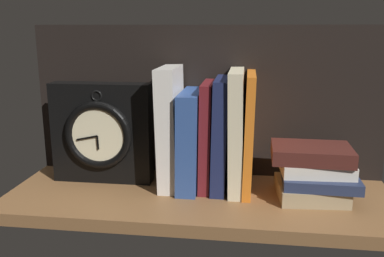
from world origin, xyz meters
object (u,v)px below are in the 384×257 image
at_px(book_blue_modern, 191,139).
at_px(framed_clock, 102,133).
at_px(book_cream_twain, 236,131).
at_px(book_orange_pandolfini, 249,132).
at_px(book_stack_side, 314,172).
at_px(book_maroon_dawkins, 207,136).
at_px(book_white_catcher, 171,127).
at_px(book_navy_bierce, 221,134).

xyz_separation_m(book_blue_modern, framed_clock, (-0.20, 0.00, 0.01)).
bearing_deg(book_cream_twain, book_orange_pandolfini, 0.00).
bearing_deg(book_stack_side, book_maroon_dawkins, 172.26).
bearing_deg(book_cream_twain, book_white_catcher, 180.00).
bearing_deg(book_blue_modern, book_cream_twain, 0.00).
bearing_deg(book_white_catcher, book_navy_bierce, 0.00).
distance_m(book_white_catcher, book_maroon_dawkins, 0.08).
xyz_separation_m(book_blue_modern, book_navy_bierce, (0.06, 0.00, 0.01)).
xyz_separation_m(book_maroon_dawkins, book_navy_bierce, (0.03, 0.00, 0.00)).
height_order(book_maroon_dawkins, framed_clock, book_maroon_dawkins).
xyz_separation_m(book_white_catcher, book_maroon_dawkins, (0.08, 0.00, -0.02)).
height_order(book_blue_modern, framed_clock, framed_clock).
bearing_deg(book_stack_side, book_cream_twain, 169.32).
height_order(book_orange_pandolfini, book_stack_side, book_orange_pandolfini).
height_order(book_blue_modern, book_cream_twain, book_cream_twain).
bearing_deg(book_stack_side, book_white_catcher, 174.28).
bearing_deg(book_maroon_dawkins, book_blue_modern, -180.00).
distance_m(book_blue_modern, book_stack_side, 0.26).
bearing_deg(book_orange_pandolfini, book_cream_twain, 180.00).
distance_m(book_maroon_dawkins, book_orange_pandolfini, 0.09).
bearing_deg(book_cream_twain, book_maroon_dawkins, 180.00).
height_order(book_navy_bierce, book_orange_pandolfini, book_orange_pandolfini).
bearing_deg(book_orange_pandolfini, book_maroon_dawkins, 180.00).
relative_size(book_blue_modern, book_stack_side, 1.20).
height_order(book_white_catcher, framed_clock, book_white_catcher).
bearing_deg(book_blue_modern, book_white_catcher, 180.00).
relative_size(book_blue_modern, book_cream_twain, 0.82).
xyz_separation_m(book_cream_twain, framed_clock, (-0.29, 0.00, -0.02)).
height_order(book_maroon_dawkins, book_stack_side, book_maroon_dawkins).
xyz_separation_m(book_white_catcher, book_stack_side, (0.30, -0.03, -0.08)).
height_order(book_navy_bierce, book_stack_side, book_navy_bierce).
distance_m(book_white_catcher, book_orange_pandolfini, 0.17).
distance_m(book_white_catcher, framed_clock, 0.16).
height_order(book_blue_modern, book_orange_pandolfini, book_orange_pandolfini).
relative_size(book_blue_modern, framed_clock, 0.94).
relative_size(book_navy_bierce, book_orange_pandolfini, 0.95).
distance_m(book_navy_bierce, book_cream_twain, 0.03).
bearing_deg(book_blue_modern, book_orange_pandolfini, 0.00).
bearing_deg(book_maroon_dawkins, book_navy_bierce, 0.00).
height_order(book_cream_twain, framed_clock, book_cream_twain).
xyz_separation_m(book_orange_pandolfini, framed_clock, (-0.32, 0.00, -0.01)).
bearing_deg(framed_clock, book_stack_side, -3.99).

